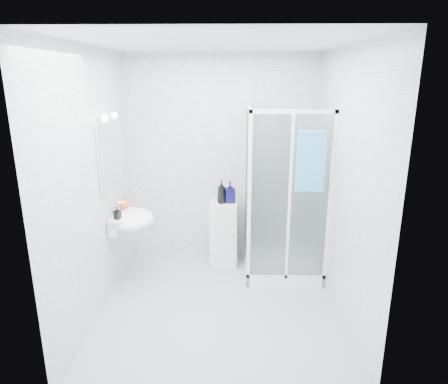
{
  "coord_description": "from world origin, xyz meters",
  "views": [
    {
      "loc": [
        0.14,
        -3.68,
        2.32
      ],
      "look_at": [
        0.05,
        0.35,
        1.15
      ],
      "focal_mm": 32.0,
      "sensor_mm": 36.0,
      "label": 1
    }
  ],
  "objects_px": {
    "soap_dispenser_black": "(117,213)",
    "soap_dispenser_orange": "(124,203)",
    "hand_towel": "(311,160)",
    "shower_enclosure": "(276,239)",
    "wall_basin": "(131,220)",
    "shampoo_bottle_b": "(230,192)",
    "storage_cabinet": "(224,233)",
    "shampoo_bottle_a": "(222,192)"
  },
  "relations": [
    {
      "from": "soap_dispenser_black",
      "to": "soap_dispenser_orange",
      "type": "bearing_deg",
      "value": 91.92
    },
    {
      "from": "hand_towel",
      "to": "soap_dispenser_black",
      "type": "distance_m",
      "value": 2.1
    },
    {
      "from": "shower_enclosure",
      "to": "wall_basin",
      "type": "distance_m",
      "value": 1.72
    },
    {
      "from": "wall_basin",
      "to": "hand_towel",
      "type": "bearing_deg",
      "value": -2.52
    },
    {
      "from": "soap_dispenser_black",
      "to": "shower_enclosure",
      "type": "bearing_deg",
      "value": 15.38
    },
    {
      "from": "soap_dispenser_orange",
      "to": "shampoo_bottle_b",
      "type": "bearing_deg",
      "value": 18.72
    },
    {
      "from": "shower_enclosure",
      "to": "soap_dispenser_orange",
      "type": "xyz_separation_m",
      "value": [
        -1.76,
        -0.16,
        0.49
      ]
    },
    {
      "from": "storage_cabinet",
      "to": "shampoo_bottle_a",
      "type": "xyz_separation_m",
      "value": [
        -0.03,
        -0.05,
        0.55
      ]
    },
    {
      "from": "storage_cabinet",
      "to": "shampoo_bottle_a",
      "type": "bearing_deg",
      "value": -121.0
    },
    {
      "from": "hand_towel",
      "to": "shampoo_bottle_a",
      "type": "bearing_deg",
      "value": 146.32
    },
    {
      "from": "soap_dispenser_orange",
      "to": "soap_dispenser_black",
      "type": "height_order",
      "value": "soap_dispenser_orange"
    },
    {
      "from": "hand_towel",
      "to": "shampoo_bottle_a",
      "type": "height_order",
      "value": "hand_towel"
    },
    {
      "from": "shower_enclosure",
      "to": "soap_dispenser_black",
      "type": "distance_m",
      "value": 1.88
    },
    {
      "from": "wall_basin",
      "to": "storage_cabinet",
      "type": "distance_m",
      "value": 1.24
    },
    {
      "from": "shampoo_bottle_a",
      "to": "soap_dispenser_black",
      "type": "distance_m",
      "value": 1.29
    },
    {
      "from": "storage_cabinet",
      "to": "shampoo_bottle_a",
      "type": "relative_size",
      "value": 2.93
    },
    {
      "from": "wall_basin",
      "to": "storage_cabinet",
      "type": "relative_size",
      "value": 0.68
    },
    {
      "from": "hand_towel",
      "to": "shower_enclosure",
      "type": "bearing_deg",
      "value": 124.23
    },
    {
      "from": "hand_towel",
      "to": "storage_cabinet",
      "type": "bearing_deg",
      "value": 143.3
    },
    {
      "from": "hand_towel",
      "to": "soap_dispenser_black",
      "type": "relative_size",
      "value": 4.61
    },
    {
      "from": "shower_enclosure",
      "to": "soap_dispenser_orange",
      "type": "height_order",
      "value": "shower_enclosure"
    },
    {
      "from": "soap_dispenser_orange",
      "to": "soap_dispenser_black",
      "type": "relative_size",
      "value": 1.1
    },
    {
      "from": "shampoo_bottle_a",
      "to": "soap_dispenser_orange",
      "type": "relative_size",
      "value": 1.84
    },
    {
      "from": "wall_basin",
      "to": "hand_towel",
      "type": "relative_size",
      "value": 0.87
    },
    {
      "from": "shampoo_bottle_b",
      "to": "soap_dispenser_black",
      "type": "bearing_deg",
      "value": -148.44
    },
    {
      "from": "hand_towel",
      "to": "shampoo_bottle_b",
      "type": "xyz_separation_m",
      "value": [
        -0.83,
        0.65,
        -0.54
      ]
    },
    {
      "from": "shower_enclosure",
      "to": "soap_dispenser_black",
      "type": "relative_size",
      "value": 14.37
    },
    {
      "from": "storage_cabinet",
      "to": "hand_towel",
      "type": "xyz_separation_m",
      "value": [
        0.9,
        -0.67,
        1.08
      ]
    },
    {
      "from": "shampoo_bottle_a",
      "to": "storage_cabinet",
      "type": "bearing_deg",
      "value": 54.23
    },
    {
      "from": "storage_cabinet",
      "to": "shower_enclosure",
      "type": "bearing_deg",
      "value": -18.53
    },
    {
      "from": "shower_enclosure",
      "to": "shampoo_bottle_b",
      "type": "relative_size",
      "value": 7.63
    },
    {
      "from": "soap_dispenser_orange",
      "to": "soap_dispenser_black",
      "type": "xyz_separation_m",
      "value": [
        0.01,
        -0.32,
        -0.01
      ]
    },
    {
      "from": "shower_enclosure",
      "to": "soap_dispenser_black",
      "type": "xyz_separation_m",
      "value": [
        -1.75,
        -0.48,
        0.48
      ]
    },
    {
      "from": "shower_enclosure",
      "to": "soap_dispenser_orange",
      "type": "relative_size",
      "value": 13.09
    },
    {
      "from": "hand_towel",
      "to": "shampoo_bottle_b",
      "type": "bearing_deg",
      "value": 141.99
    },
    {
      "from": "shower_enclosure",
      "to": "storage_cabinet",
      "type": "height_order",
      "value": "shower_enclosure"
    },
    {
      "from": "soap_dispenser_orange",
      "to": "shower_enclosure",
      "type": "bearing_deg",
      "value": 5.1
    },
    {
      "from": "wall_basin",
      "to": "soap_dispenser_orange",
      "type": "bearing_deg",
      "value": 123.47
    },
    {
      "from": "storage_cabinet",
      "to": "shampoo_bottle_b",
      "type": "xyz_separation_m",
      "value": [
        0.07,
        -0.02,
        0.54
      ]
    },
    {
      "from": "wall_basin",
      "to": "soap_dispenser_black",
      "type": "relative_size",
      "value": 4.02
    },
    {
      "from": "shampoo_bottle_b",
      "to": "soap_dispenser_black",
      "type": "xyz_separation_m",
      "value": [
        -1.19,
        -0.73,
        -0.02
      ]
    },
    {
      "from": "wall_basin",
      "to": "storage_cabinet",
      "type": "xyz_separation_m",
      "value": [
        1.03,
        0.59,
        -0.38
      ]
    }
  ]
}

